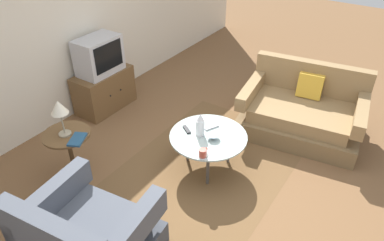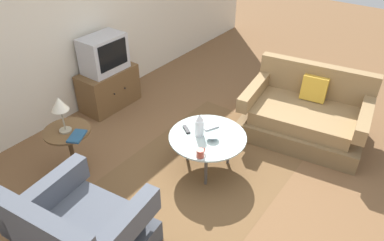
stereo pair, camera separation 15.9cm
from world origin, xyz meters
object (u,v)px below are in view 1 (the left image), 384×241
television (99,55)px  vase (200,125)px  tv_stand (104,90)px  tv_remote_silver (212,127)px  side_table (69,146)px  table_lamp (59,109)px  coffee_table (208,138)px  bowl (213,137)px  armchair (89,239)px  tv_remote_dark (187,129)px  mug (203,153)px  couch (302,113)px  book (77,139)px

television → vase: 1.94m
tv_stand → tv_remote_silver: (-0.17, -1.93, 0.19)m
side_table → table_lamp: 0.48m
coffee_table → bowl: (-0.02, -0.07, 0.06)m
armchair → side_table: 1.23m
vase → tv_remote_dark: size_ratio=1.83×
coffee_table → mug: mug is taller
television → armchair: bearing=-137.4°
couch → television: bearing=13.2°
tv_stand → table_lamp: bearing=-148.8°
tv_stand → tv_remote_dark: (-0.36, -1.71, 0.19)m
vase → tv_remote_dark: (-0.01, 0.18, -0.12)m
bowl → tv_remote_dark: bearing=94.9°
coffee_table → vase: (-0.04, 0.08, 0.17)m
armchair → tv_stand: bearing=125.5°
mug → book: bearing=118.9°
vase → tv_remote_silver: (0.19, -0.04, -0.12)m
side_table → television: bearing=31.4°
mug → tv_remote_dark: mug is taller
coffee_table → mug: (-0.34, -0.14, 0.08)m
armchair → book: armchair is taller
side_table → book: size_ratio=2.19×
television → book: bearing=-143.0°
television → tv_remote_silver: 1.97m
television → tv_remote_dark: size_ratio=4.04×
coffee_table → tv_stand: 2.00m
couch → tv_remote_dark: couch is taller
mug → tv_remote_silver: 0.52m
mug → bowl: size_ratio=0.91×
armchair → couch: 3.08m
coffee_table → tv_remote_silver: 0.16m
side_table → tv_remote_silver: (1.10, -1.15, 0.05)m
vase → bowl: size_ratio=1.96×
vase → book: 1.31m
side_table → tv_remote_dark: size_ratio=3.88×
television → mug: size_ratio=4.75×
couch → television: size_ratio=2.67×
couch → vase: bearing=54.6°
book → tv_stand: bearing=9.6°
television → table_lamp: size_ratio=1.47×
tv_stand → television: size_ratio=1.39×
tv_stand → bowl: bearing=-99.3°
coffee_table → bowl: 0.10m
couch → coffee_table: size_ratio=1.88×
side_table → tv_remote_silver: size_ratio=3.26×
tv_remote_silver → coffee_table: bearing=43.3°
armchair → television: size_ratio=1.76×
couch → coffee_table: 1.49m
television → vase: bearing=-100.7°
table_lamp → tv_remote_silver: size_ratio=2.31×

